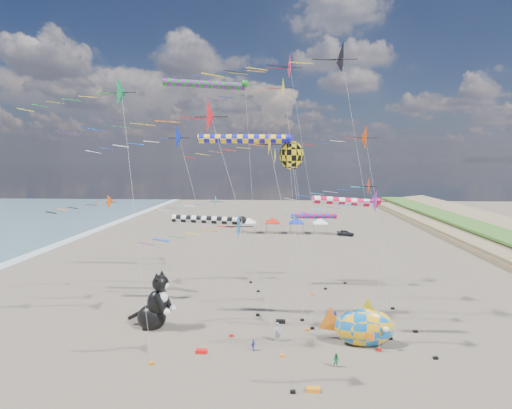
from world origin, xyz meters
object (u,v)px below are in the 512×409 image
object	(u,v)px
cat_inflatable	(155,299)
parked_car	(345,233)
child_blue	(253,345)
child_green	(336,361)
fish_inflatable	(364,327)
person_adult	(278,332)

from	to	relation	value
cat_inflatable	parked_car	xyz separation A→B (m)	(24.95, 46.50, -2.13)
cat_inflatable	child_blue	bearing A→B (deg)	-8.26
cat_inflatable	child_green	bearing A→B (deg)	-7.06
child_green	parked_car	distance (m)	53.53
fish_inflatable	person_adult	size ratio (longest dim) A/B	3.98
child_green	child_blue	distance (m)	6.77
cat_inflatable	parked_car	world-z (taller)	cat_inflatable
parked_car	child_green	bearing A→B (deg)	-169.90
person_adult	child_blue	xyz separation A→B (m)	(-1.99, -1.79, -0.36)
fish_inflatable	child_green	world-z (taller)	fish_inflatable
cat_inflatable	child_green	distance (m)	17.04
child_blue	parked_car	size ratio (longest dim) A/B	0.27
cat_inflatable	fish_inflatable	distance (m)	18.68
child_green	child_blue	world-z (taller)	child_green
person_adult	child_green	size ratio (longest dim) A/B	1.54
fish_inflatable	cat_inflatable	bearing A→B (deg)	172.57
fish_inflatable	child_blue	size ratio (longest dim) A/B	7.03
person_adult	child_blue	world-z (taller)	person_adult
person_adult	child_green	distance (m)	6.00
child_blue	parked_car	world-z (taller)	parked_car
child_green	cat_inflatable	bearing A→B (deg)	174.63
person_adult	child_green	xyz separation A→B (m)	(4.39, -4.08, -0.29)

